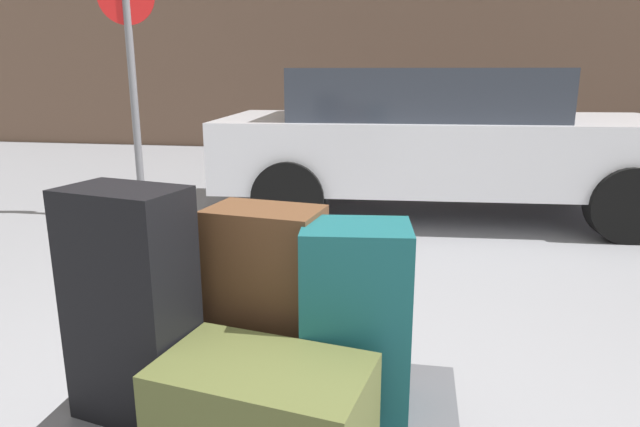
% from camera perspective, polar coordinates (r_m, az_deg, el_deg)
% --- Properties ---
extents(suitcase_brown_center, '(0.40, 0.28, 0.61)m').
position_cam_1_polar(suitcase_brown_center, '(1.89, -5.55, -8.53)').
color(suitcase_brown_center, '#51331E').
rests_on(suitcase_brown_center, luggage_cart).
extents(suitcase_black_rear_left, '(0.39, 0.29, 0.72)m').
position_cam_1_polar(suitcase_black_rear_left, '(1.78, -18.86, -8.90)').
color(suitcase_black_rear_left, black).
rests_on(suitcase_black_rear_left, luggage_cart).
extents(duffel_bag_olive_front_right, '(0.62, 0.43, 0.29)m').
position_cam_1_polar(duffel_bag_olive_front_right, '(1.60, -5.81, -19.68)').
color(duffel_bag_olive_front_right, '#4C5128').
rests_on(duffel_bag_olive_front_right, luggage_cart).
extents(suitcase_teal_stacked_top, '(0.35, 0.28, 0.60)m').
position_cam_1_polar(suitcase_teal_stacked_top, '(1.75, 3.65, -10.69)').
color(suitcase_teal_stacked_top, '#144C51').
rests_on(suitcase_teal_stacked_top, luggage_cart).
extents(parked_car, '(4.41, 2.16, 1.42)m').
position_cam_1_polar(parked_car, '(5.62, 12.02, 7.64)').
color(parked_car, silver).
rests_on(parked_car, ground_plane).
extents(bollard_kerb_near, '(0.26, 0.26, 0.59)m').
position_cam_1_polar(bollard_kerb_near, '(8.29, 25.59, 5.36)').
color(bollard_kerb_near, '#383838').
rests_on(bollard_kerb_near, ground_plane).
extents(no_parking_sign, '(0.48, 0.16, 2.29)m').
position_cam_1_polar(no_parking_sign, '(5.52, -18.83, 14.00)').
color(no_parking_sign, slate).
rests_on(no_parking_sign, ground_plane).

